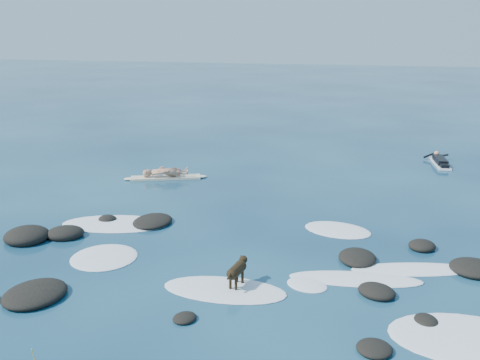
# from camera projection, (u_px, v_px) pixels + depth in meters

# --- Properties ---
(ground) EXTENTS (160.00, 160.00, 0.00)m
(ground) POSITION_uv_depth(u_px,v_px,m) (250.00, 249.00, 15.77)
(ground) COLOR #0A2642
(ground) RESTS_ON ground
(reef_rocks) EXTENTS (14.32, 7.20, 0.53)m
(reef_rocks) POSITION_uv_depth(u_px,v_px,m) (176.00, 255.00, 15.09)
(reef_rocks) COLOR black
(reef_rocks) RESTS_ON ground
(breaking_foam) EXTENTS (14.76, 7.76, 0.12)m
(breaking_foam) POSITION_uv_depth(u_px,v_px,m) (300.00, 278.00, 13.90)
(breaking_foam) COLOR white
(breaking_foam) RESTS_ON ground
(standing_surfer_rig) EXTENTS (3.44, 1.63, 2.03)m
(standing_surfer_rig) POSITION_uv_depth(u_px,v_px,m) (165.00, 161.00, 22.76)
(standing_surfer_rig) COLOR beige
(standing_surfer_rig) RESTS_ON ground
(paddling_surfer_rig) EXTENTS (1.19, 2.68, 0.46)m
(paddling_surfer_rig) POSITION_uv_depth(u_px,v_px,m) (440.00, 161.00, 25.35)
(paddling_surfer_rig) COLOR white
(paddling_surfer_rig) RESTS_ON ground
(dog) EXTENTS (0.41, 1.16, 0.74)m
(dog) POSITION_uv_depth(u_px,v_px,m) (237.00, 269.00, 13.31)
(dog) COLOR black
(dog) RESTS_ON ground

